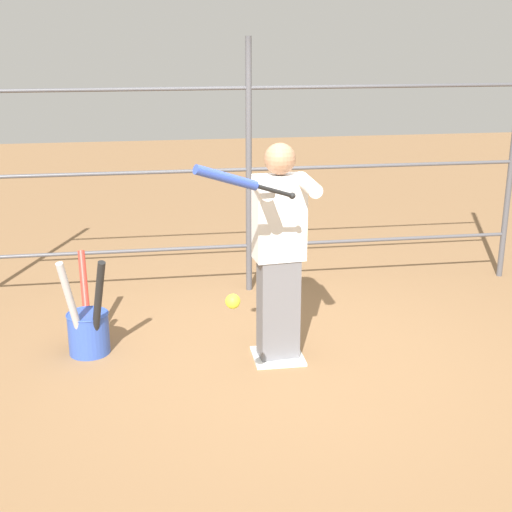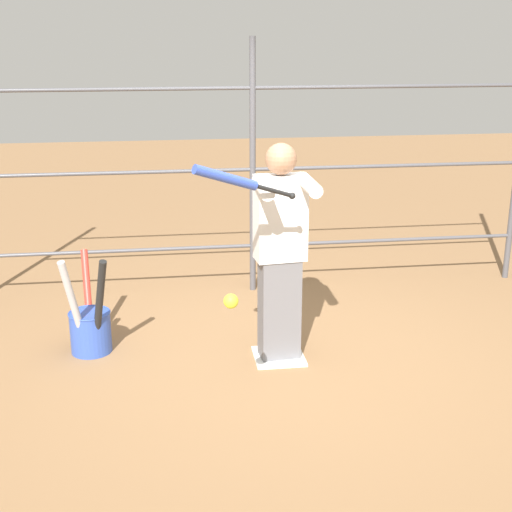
{
  "view_description": "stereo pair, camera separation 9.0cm",
  "coord_description": "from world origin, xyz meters",
  "px_view_note": "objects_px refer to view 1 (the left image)",
  "views": [
    {
      "loc": [
        0.99,
        5.16,
        2.54
      ],
      "look_at": [
        0.24,
        0.41,
        1.0
      ],
      "focal_mm": 50.0,
      "sensor_mm": 36.0,
      "label": 1
    },
    {
      "loc": [
        0.9,
        5.18,
        2.54
      ],
      "look_at": [
        0.24,
        0.41,
        1.0
      ],
      "focal_mm": 50.0,
      "sensor_mm": 36.0,
      "label": 2
    }
  ],
  "objects_px": {
    "baseball_bat_swinging": "(235,180)",
    "bat_bucket": "(88,328)",
    "softball_in_flight": "(233,301)",
    "batter": "(279,247)"
  },
  "relations": [
    {
      "from": "batter",
      "to": "bat_bucket",
      "type": "distance_m",
      "value": 1.71
    },
    {
      "from": "batter",
      "to": "softball_in_flight",
      "type": "xyz_separation_m",
      "value": [
        0.49,
        1.0,
        -0.03
      ]
    },
    {
      "from": "baseball_bat_swinging",
      "to": "bat_bucket",
      "type": "distance_m",
      "value": 2.01
    },
    {
      "from": "baseball_bat_swinging",
      "to": "softball_in_flight",
      "type": "xyz_separation_m",
      "value": [
        0.07,
        0.37,
        -0.7
      ]
    },
    {
      "from": "baseball_bat_swinging",
      "to": "bat_bucket",
      "type": "xyz_separation_m",
      "value": [
        1.1,
        -0.97,
        -1.38
      ]
    },
    {
      "from": "batter",
      "to": "baseball_bat_swinging",
      "type": "xyz_separation_m",
      "value": [
        0.42,
        0.63,
        0.66
      ]
    },
    {
      "from": "softball_in_flight",
      "to": "bat_bucket",
      "type": "relative_size",
      "value": 0.11
    },
    {
      "from": "batter",
      "to": "bat_bucket",
      "type": "height_order",
      "value": "batter"
    },
    {
      "from": "softball_in_flight",
      "to": "baseball_bat_swinging",
      "type": "bearing_deg",
      "value": -100.72
    },
    {
      "from": "baseball_bat_swinging",
      "to": "softball_in_flight",
      "type": "height_order",
      "value": "baseball_bat_swinging"
    }
  ]
}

